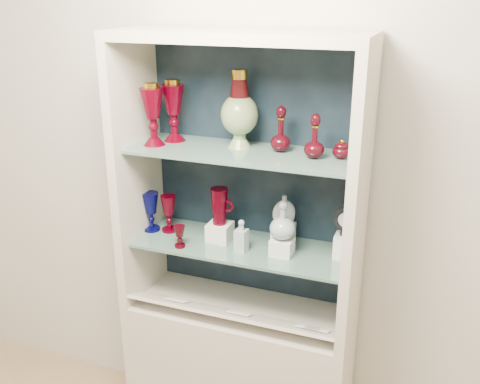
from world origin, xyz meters
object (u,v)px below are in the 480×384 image
at_px(clear_square_bottle, 241,236).
at_px(flat_flask, 284,210).
at_px(lidded_bowl, 341,149).
at_px(ruby_goblet_tall, 169,213).
at_px(ruby_decanter_a, 281,126).
at_px(pedestal_lamp_left, 153,114).
at_px(ruby_goblet_small, 180,236).
at_px(enamel_urn, 239,109).
at_px(cobalt_goblet, 151,212).
at_px(cameo_medallion, 346,221).
at_px(clear_round_decanter, 283,221).
at_px(pedestal_lamp_right, 174,111).
at_px(ruby_decanter_b, 315,135).
at_px(ruby_pitcher, 219,206).

bearing_deg(clear_square_bottle, flat_flask, 43.35).
relative_size(lidded_bowl, ruby_goblet_tall, 0.46).
bearing_deg(ruby_decanter_a, clear_square_bottle, -139.80).
distance_m(pedestal_lamp_left, ruby_goblet_small, 0.52).
distance_m(enamel_urn, cobalt_goblet, 0.64).
relative_size(pedestal_lamp_left, lidded_bowl, 3.30).
relative_size(lidded_bowl, cameo_medallion, 0.63).
distance_m(enamel_urn, lidded_bowl, 0.44).
distance_m(clear_round_decanter, cameo_medallion, 0.25).
xyz_separation_m(ruby_goblet_tall, clear_square_bottle, (0.38, -0.08, -0.01)).
bearing_deg(pedestal_lamp_right, enamel_urn, 0.09).
bearing_deg(ruby_goblet_tall, clear_square_bottle, -11.75).
distance_m(ruby_goblet_tall, cameo_medallion, 0.80).
relative_size(pedestal_lamp_right, clear_square_bottle, 1.83).
xyz_separation_m(cobalt_goblet, ruby_goblet_small, (0.20, -0.11, -0.04)).
relative_size(ruby_decanter_a, ruby_decanter_b, 1.12).
bearing_deg(pedestal_lamp_right, lidded_bowl, -1.31).
bearing_deg(enamel_urn, lidded_bowl, -2.30).
bearing_deg(pedestal_lamp_right, pedestal_lamp_left, -117.70).
relative_size(pedestal_lamp_left, ruby_decanter_b, 1.40).
bearing_deg(clear_round_decanter, ruby_decanter_b, 15.65).
distance_m(pedestal_lamp_left, cobalt_goblet, 0.46).
bearing_deg(ruby_decanter_b, enamel_urn, 171.34).
relative_size(ruby_decanter_b, ruby_goblet_small, 1.89).
xyz_separation_m(ruby_decanter_a, flat_flask, (0.02, 0.03, -0.37)).
height_order(clear_round_decanter, cameo_medallion, clear_round_decanter).
bearing_deg(lidded_bowl, ruby_decanter_b, -161.85).
xyz_separation_m(ruby_goblet_tall, clear_round_decanter, (0.55, -0.05, 0.06)).
bearing_deg(clear_round_decanter, ruby_goblet_tall, 175.09).
relative_size(lidded_bowl, ruby_pitcher, 0.49).
xyz_separation_m(cobalt_goblet, clear_round_decanter, (0.63, -0.03, 0.06)).
xyz_separation_m(pedestal_lamp_left, ruby_decanter_a, (0.52, 0.09, -0.03)).
bearing_deg(cobalt_goblet, pedestal_lamp_left, -33.55).
bearing_deg(cobalt_goblet, ruby_decanter_a, 4.68).
distance_m(lidded_bowl, ruby_pitcher, 0.58).
height_order(ruby_decanter_a, lidded_bowl, ruby_decanter_a).
relative_size(enamel_urn, ruby_decanter_a, 1.52).
bearing_deg(cobalt_goblet, clear_square_bottle, -7.39).
height_order(ruby_decanter_b, ruby_pitcher, ruby_decanter_b).
xyz_separation_m(pedestal_lamp_right, clear_round_decanter, (0.52, -0.08, -0.40)).
bearing_deg(enamel_urn, flat_flask, 6.94).
height_order(pedestal_lamp_left, ruby_pitcher, pedestal_lamp_left).
distance_m(enamel_urn, clear_square_bottle, 0.52).
distance_m(pedestal_lamp_left, pedestal_lamp_right, 0.10).
relative_size(lidded_bowl, ruby_goblet_small, 0.80).
bearing_deg(lidded_bowl, pedestal_lamp_left, -174.36).
bearing_deg(clear_round_decanter, cameo_medallion, 14.22).
xyz_separation_m(cobalt_goblet, ruby_goblet_tall, (0.08, 0.02, -0.00)).
bearing_deg(ruby_decanter_a, cameo_medallion, -2.71).
xyz_separation_m(pedestal_lamp_right, ruby_decanter_b, (0.62, -0.05, -0.04)).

